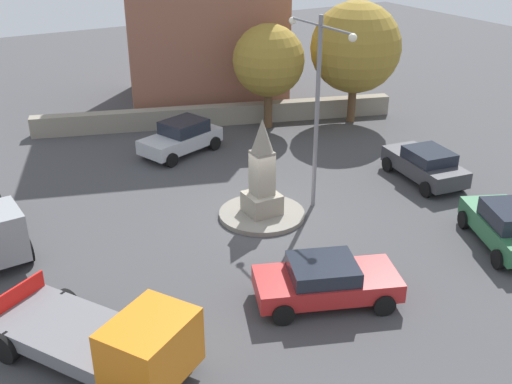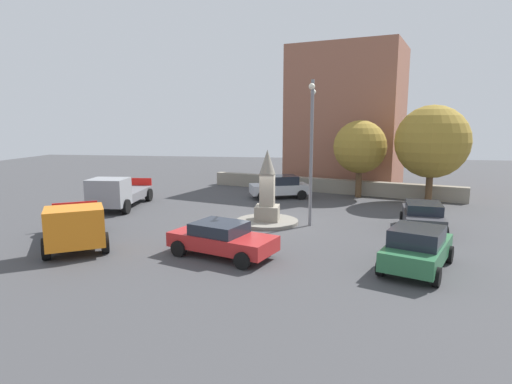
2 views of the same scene
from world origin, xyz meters
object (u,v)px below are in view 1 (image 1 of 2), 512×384
Objects in this scene: car_red_far_side at (326,281)px; tree_mid_cluster at (269,61)px; car_green_near_island at (509,226)px; tree_near_wall at (356,48)px; corner_building at (202,2)px; truck_orange_parked_right at (114,341)px; car_dark_grey_parked_left at (425,164)px; monument at (262,175)px; streetlamp at (318,94)px; car_silver_passing at (182,137)px.

car_red_far_side is 0.85× the size of tree_mid_cluster.
tree_near_wall is at bearing 165.02° from car_green_near_island.
car_green_near_island is at bearing 3.81° from corner_building.
car_red_far_side is at bearing 88.71° from truck_orange_parked_right.
car_dark_grey_parked_left is at bearing 120.13° from car_red_far_side.
corner_building is at bearing 162.42° from monument.
streetlamp reaches higher than truck_orange_parked_right.
corner_building is (-7.55, 4.77, 4.79)m from car_silver_passing.
truck_orange_parked_right is 19.03m from tree_mid_cluster.
monument reaches higher than car_silver_passing.
car_dark_grey_parked_left is at bearing 85.69° from monument.
car_green_near_island reaches higher than car_red_far_side.
tree_mid_cluster is at bearing -166.29° from car_dark_grey_parked_left.
streetlamp reaches higher than monument.
monument is 0.64× the size of truck_orange_parked_right.
truck_orange_parked_right is 24.12m from corner_building.
streetlamp reaches higher than car_green_near_island.
tree_near_wall reaches higher than tree_mid_cluster.
tree_mid_cluster is at bearing 102.26° from car_silver_passing.
tree_mid_cluster is (-1.37, -4.33, -0.46)m from tree_near_wall.
car_red_far_side is 16.96m from tree_near_wall.
corner_building reaches higher than streetlamp.
monument is 3.52m from streetlamp.
streetlamp is 1.74× the size of car_dark_grey_parked_left.
car_green_near_island reaches higher than car_silver_passing.
tree_mid_cluster is at bearing 148.09° from monument.
tree_near_wall reaches higher than car_silver_passing.
streetlamp is at bearing 85.88° from monument.
car_silver_passing is at bearing -136.33° from car_dark_grey_parked_left.
monument is 7.43m from car_silver_passing.
car_dark_grey_parked_left is at bearing 108.09° from truck_orange_parked_right.
truck_orange_parked_right is at bearing -92.44° from car_green_near_island.
car_red_far_side is at bearing -31.22° from streetlamp.
tree_near_wall is at bearing 88.77° from car_silver_passing.
truck_orange_parked_right is (12.80, -7.30, 0.12)m from car_silver_passing.
corner_building reaches higher than tree_mid_cluster.
corner_building is 2.10× the size of tree_mid_cluster.
tree_near_wall is at bearing 139.89° from car_red_far_side.
car_red_far_side is 6.27m from truck_orange_parked_right.
car_red_far_side is at bearing -24.40° from tree_mid_cluster.
streetlamp reaches higher than car_silver_passing.
corner_building is at bearing 170.47° from streetlamp.
car_green_near_island is 13.99m from tree_near_wall.
car_red_far_side is 1.06× the size of car_green_near_island.
streetlamp is at bearing -19.73° from tree_mid_cluster.
car_silver_passing is at bearing -179.66° from monument.
streetlamp reaches higher than car_red_far_side.
car_green_near_island is 0.38× the size of corner_building.
monument is 10.21m from tree_mid_cluster.
corner_building is at bearing 147.70° from car_silver_passing.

